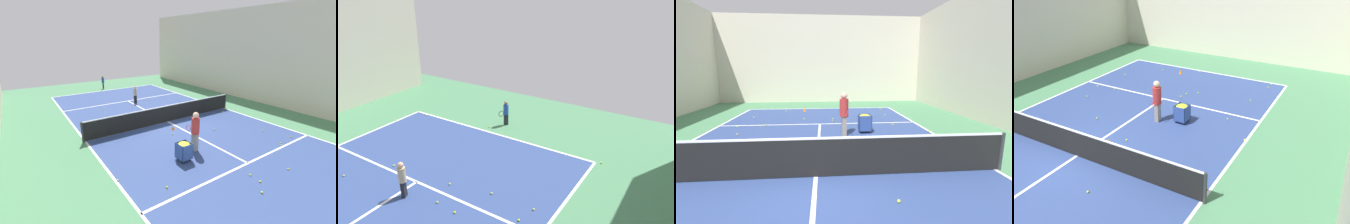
% 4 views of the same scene
% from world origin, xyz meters
% --- Properties ---
extents(ground_plane, '(31.13, 31.13, 0.00)m').
position_xyz_m(ground_plane, '(0.00, 0.00, 0.00)').
color(ground_plane, '#477F56').
extents(court_playing_area, '(9.53, 20.35, 0.00)m').
position_xyz_m(court_playing_area, '(0.00, 0.00, 0.00)').
color(court_playing_area, navy).
rests_on(court_playing_area, ground).
extents(line_baseline_near, '(9.53, 0.10, 0.00)m').
position_xyz_m(line_baseline_near, '(0.00, -10.18, 0.01)').
color(line_baseline_near, white).
rests_on(line_baseline_near, ground).
extents(line_sideline_left, '(0.10, 20.35, 0.00)m').
position_xyz_m(line_sideline_left, '(-4.77, 0.00, 0.01)').
color(line_sideline_left, white).
rests_on(line_sideline_left, ground).
extents(line_sideline_right, '(0.10, 20.35, 0.00)m').
position_xyz_m(line_sideline_right, '(4.77, 0.00, 0.01)').
color(line_sideline_right, white).
rests_on(line_sideline_right, ground).
extents(line_service_near, '(9.53, 0.10, 0.00)m').
position_xyz_m(line_service_near, '(0.00, -5.60, 0.01)').
color(line_service_near, white).
rests_on(line_service_near, ground).
extents(line_service_far, '(9.53, 0.10, 0.00)m').
position_xyz_m(line_service_far, '(0.00, 5.60, 0.01)').
color(line_service_far, white).
rests_on(line_service_far, ground).
extents(line_centre_service, '(0.10, 11.19, 0.00)m').
position_xyz_m(line_centre_service, '(0.00, 0.00, 0.01)').
color(line_centre_service, white).
rests_on(line_centre_service, ground).
extents(hall_enclosure_left, '(0.15, 27.43, 6.92)m').
position_xyz_m(hall_enclosure_left, '(-8.23, 0.00, 3.46)').
color(hall_enclosure_left, beige).
rests_on(hall_enclosure_left, ground).
extents(tennis_net, '(9.83, 0.10, 1.02)m').
position_xyz_m(tennis_net, '(0.00, 0.00, 0.53)').
color(tennis_net, '#2D2D33').
rests_on(tennis_net, ground).
extents(player_near_baseline, '(0.32, 0.59, 1.20)m').
position_xyz_m(player_near_baseline, '(-0.02, -11.27, 0.69)').
color(player_near_baseline, black).
rests_on(player_near_baseline, ground).
extents(coach_at_net, '(0.39, 0.69, 1.76)m').
position_xyz_m(coach_at_net, '(1.02, 3.55, 1.01)').
color(coach_at_net, gray).
rests_on(coach_at_net, ground).
extents(child_midcourt, '(0.33, 0.33, 1.27)m').
position_xyz_m(child_midcourt, '(-0.29, -4.82, 0.73)').
color(child_midcourt, black).
rests_on(child_midcourt, ground).
extents(ball_cart, '(0.52, 0.53, 0.78)m').
position_xyz_m(ball_cart, '(1.94, 3.96, 0.54)').
color(ball_cart, '#2D478C').
rests_on(ball_cart, ground).
extents(training_cone_1, '(0.21, 0.21, 0.21)m').
position_xyz_m(training_cone_1, '(0.45, 1.13, 0.11)').
color(training_cone_1, orange).
rests_on(training_cone_1, ground).
extents(tennis_ball_1, '(0.07, 0.07, 0.07)m').
position_xyz_m(tennis_ball_1, '(4.03, -10.01, 0.04)').
color(tennis_ball_1, yellow).
rests_on(tennis_ball_1, ground).
extents(tennis_ball_3, '(0.07, 0.07, 0.07)m').
position_xyz_m(tennis_ball_3, '(4.71, 3.77, 0.04)').
color(tennis_ball_3, yellow).
rests_on(tennis_ball_3, ground).
extents(tennis_ball_4, '(0.07, 0.07, 0.07)m').
position_xyz_m(tennis_ball_4, '(-1.42, -5.13, 0.04)').
color(tennis_ball_4, yellow).
rests_on(tennis_ball_4, ground).
extents(tennis_ball_5, '(0.07, 0.07, 0.07)m').
position_xyz_m(tennis_ball_5, '(-2.77, 5.36, 0.04)').
color(tennis_ball_5, yellow).
rests_on(tennis_ball_5, ground).
extents(tennis_ball_7, '(0.07, 0.07, 0.07)m').
position_xyz_m(tennis_ball_7, '(1.70, -1.26, 0.04)').
color(tennis_ball_7, yellow).
rests_on(tennis_ball_7, ground).
extents(tennis_ball_8, '(0.07, 0.07, 0.07)m').
position_xyz_m(tennis_ball_8, '(-2.56, 5.49, 0.04)').
color(tennis_ball_8, yellow).
rests_on(tennis_ball_8, ground).
extents(tennis_ball_9, '(0.07, 0.07, 0.07)m').
position_xyz_m(tennis_ball_9, '(1.16, 6.99, 0.04)').
color(tennis_ball_9, yellow).
rests_on(tennis_ball_9, ground).
extents(tennis_ball_10, '(0.07, 0.07, 0.07)m').
position_xyz_m(tennis_ball_10, '(2.43, -4.44, 0.04)').
color(tennis_ball_10, yellow).
rests_on(tennis_ball_10, ground).
extents(tennis_ball_11, '(0.07, 0.07, 0.07)m').
position_xyz_m(tennis_ball_11, '(0.88, 1.64, 0.04)').
color(tennis_ball_11, yellow).
rests_on(tennis_ball_11, ground).
extents(tennis_ball_12, '(0.07, 0.07, 0.07)m').
position_xyz_m(tennis_ball_12, '(0.70, 6.61, 0.04)').
color(tennis_ball_12, yellow).
rests_on(tennis_ball_12, ground).
extents(tennis_ball_13, '(0.07, 0.07, 0.07)m').
position_xyz_m(tennis_ball_13, '(4.78, -8.72, 0.04)').
color(tennis_ball_13, yellow).
rests_on(tennis_ball_13, ground).
extents(tennis_ball_14, '(0.07, 0.07, 0.07)m').
position_xyz_m(tennis_ball_14, '(0.64, 6.17, 0.04)').
color(tennis_ball_14, yellow).
rests_on(tennis_ball_14, ground).
extents(tennis_ball_15, '(0.07, 0.07, 0.07)m').
position_xyz_m(tennis_ball_15, '(-3.98, -5.80, 0.04)').
color(tennis_ball_15, yellow).
rests_on(tennis_ball_15, ground).
extents(tennis_ball_16, '(0.07, 0.07, 0.07)m').
position_xyz_m(tennis_ball_16, '(-1.08, -6.09, 0.04)').
color(tennis_ball_16, yellow).
rests_on(tennis_ball_16, ground).
extents(tennis_ball_17, '(0.07, 0.07, 0.07)m').
position_xyz_m(tennis_ball_17, '(-3.39, -1.81, 0.04)').
color(tennis_ball_17, yellow).
rests_on(tennis_ball_17, ground).
extents(tennis_ball_18, '(0.07, 0.07, 0.07)m').
position_xyz_m(tennis_ball_18, '(-4.59, -4.03, 0.04)').
color(tennis_ball_18, yellow).
rests_on(tennis_ball_18, ground).
extents(tennis_ball_19, '(0.07, 0.07, 0.07)m').
position_xyz_m(tennis_ball_19, '(-2.58, -6.42, 0.04)').
color(tennis_ball_19, yellow).
rests_on(tennis_ball_19, ground).
extents(tennis_ball_20, '(0.07, 0.07, 0.07)m').
position_xyz_m(tennis_ball_20, '(1.48, -5.84, 0.04)').
color(tennis_ball_20, yellow).
rests_on(tennis_ball_20, ground).
extents(tennis_ball_21, '(0.07, 0.07, 0.07)m').
position_xyz_m(tennis_ball_21, '(0.49, -10.60, 0.04)').
color(tennis_ball_21, yellow).
rests_on(tennis_ball_21, ground).
extents(tennis_ball_22, '(0.07, 0.07, 0.07)m').
position_xyz_m(tennis_ball_22, '(-3.34, 3.98, 0.04)').
color(tennis_ball_22, yellow).
rests_on(tennis_ball_22, ground).
extents(tennis_ball_24, '(0.07, 0.07, 0.07)m').
position_xyz_m(tennis_ball_24, '(-0.67, -2.46, 0.04)').
color(tennis_ball_24, yellow).
rests_on(tennis_ball_24, ground).
extents(tennis_ball_25, '(0.07, 0.07, 0.07)m').
position_xyz_m(tennis_ball_25, '(-0.86, 6.75, 0.04)').
color(tennis_ball_25, yellow).
rests_on(tennis_ball_25, ground).
extents(tennis_ball_26, '(0.07, 0.07, 0.07)m').
position_xyz_m(tennis_ball_26, '(-3.82, 5.26, 0.04)').
color(tennis_ball_26, yellow).
rests_on(tennis_ball_26, ground).
extents(tennis_ball_28, '(0.07, 0.07, 0.07)m').
position_xyz_m(tennis_ball_28, '(-4.01, 0.62, 0.04)').
color(tennis_ball_28, yellow).
rests_on(tennis_ball_28, ground).
extents(tennis_ball_29, '(0.07, 0.07, 0.07)m').
position_xyz_m(tennis_ball_29, '(-1.31, 2.45, 0.04)').
color(tennis_ball_29, yellow).
rests_on(tennis_ball_29, ground).
extents(tennis_ball_30, '(0.07, 0.07, 0.07)m').
position_xyz_m(tennis_ball_30, '(3.51, 5.06, 0.04)').
color(tennis_ball_30, yellow).
rests_on(tennis_ball_30, ground).
extents(tennis_ball_31, '(0.07, 0.07, 0.07)m').
position_xyz_m(tennis_ball_31, '(-5.00, -10.24, 0.04)').
color(tennis_ball_31, yellow).
rests_on(tennis_ball_31, ground).
extents(tennis_ball_32, '(0.07, 0.07, 0.07)m').
position_xyz_m(tennis_ball_32, '(-4.11, -6.46, 0.04)').
color(tennis_ball_32, yellow).
rests_on(tennis_ball_32, ground).
extents(tennis_ball_34, '(0.07, 0.07, 0.07)m').
position_xyz_m(tennis_ball_34, '(-2.19, -5.06, 0.04)').
color(tennis_ball_34, yellow).
rests_on(tennis_ball_34, ground).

